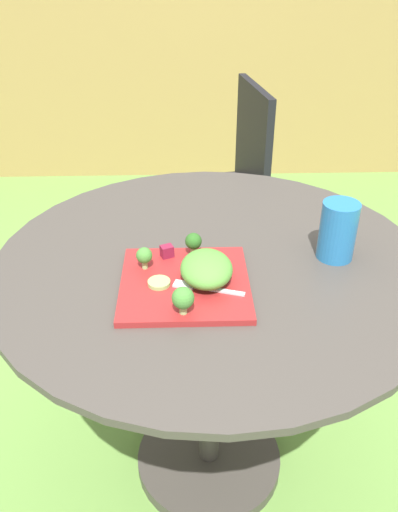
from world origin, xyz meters
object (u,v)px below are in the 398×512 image
at_px(salad_plate, 185,284).
at_px(fork, 202,288).
at_px(patio_chair, 226,176).
at_px(drinking_glass, 337,234).

height_order(salad_plate, fork, fork).
xyz_separation_m(patio_chair, salad_plate, (-0.18, -1.14, 0.24)).
xyz_separation_m(salad_plate, drinking_glass, (0.35, 0.11, 0.06)).
xyz_separation_m(drinking_glass, fork, (-0.32, -0.14, -0.05)).
bearing_deg(patio_chair, drinking_glass, -80.50).
bearing_deg(drinking_glass, patio_chair, 99.50).
height_order(patio_chair, drinking_glass, same).
distance_m(salad_plate, drinking_glass, 0.38).
distance_m(patio_chair, fork, 1.20).
distance_m(salad_plate, fork, 0.05).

